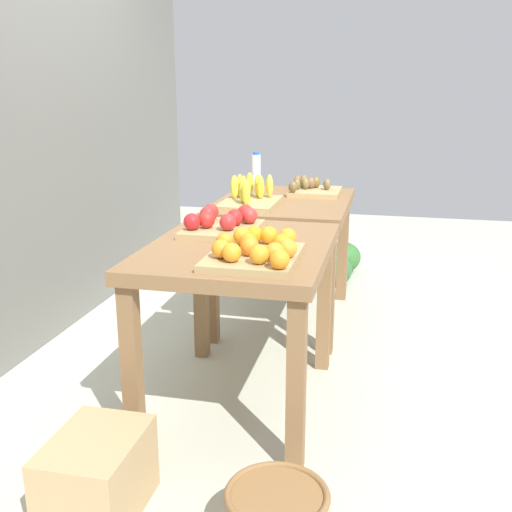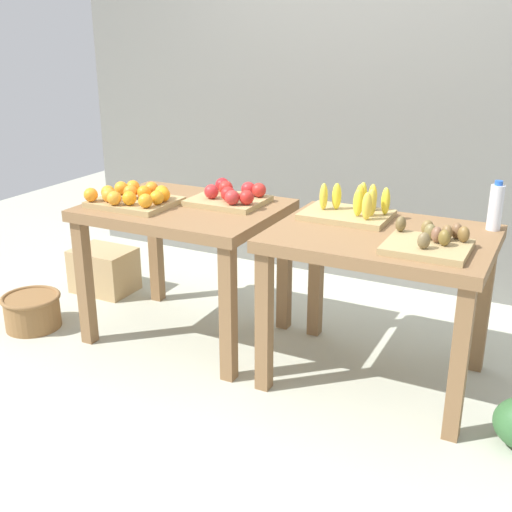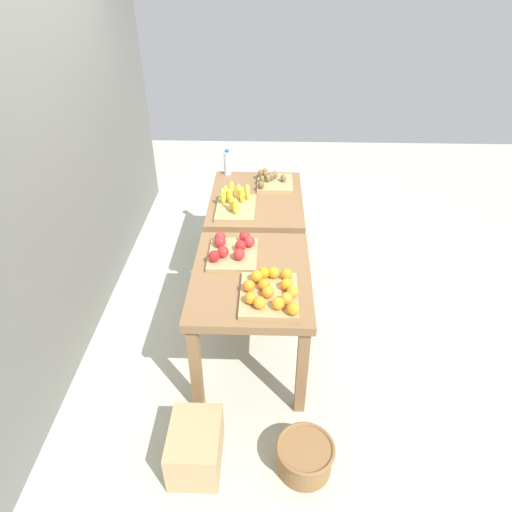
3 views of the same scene
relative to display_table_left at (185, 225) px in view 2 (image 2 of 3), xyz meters
The scene contains 11 objects.
ground_plane 0.87m from the display_table_left, ahead, with size 8.00×8.00×0.00m, color #B8BCA8.
back_wall 1.68m from the display_table_left, 67.47° to the left, with size 4.40×0.12×3.00m, color slate.
display_table_left is the anchor object (origin of this frame).
display_table_right 1.12m from the display_table_left, ahead, with size 1.04×0.80×0.79m.
orange_bin 0.32m from the display_table_left, 151.49° to the right, with size 0.46×0.38×0.11m.
apple_bin 0.31m from the display_table_left, 33.13° to the left, with size 0.40×0.34×0.11m.
banana_crate 0.94m from the display_table_left, 10.54° to the left, with size 0.44×0.32×0.17m.
kiwi_bin 1.39m from the display_table_left, ahead, with size 0.36×0.33×0.10m.
water_bottle 1.63m from the display_table_left, 10.26° to the left, with size 0.07×0.07×0.24m.
wicker_basket 1.11m from the display_table_left, 158.52° to the right, with size 0.35×0.35×0.21m.
cardboard_produce_box 1.06m from the display_table_left, 161.04° to the left, with size 0.40×0.30×0.30m, color tan.
Camera 2 is at (1.32, -2.85, 1.71)m, focal length 44.57 mm.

